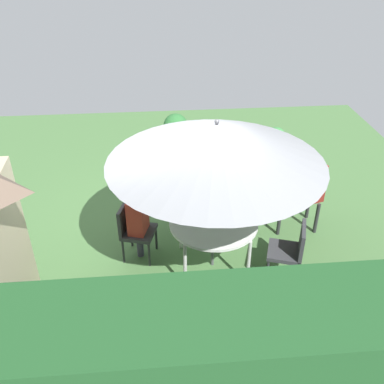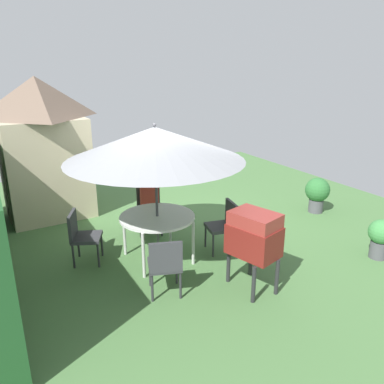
{
  "view_description": "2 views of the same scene",
  "coord_description": "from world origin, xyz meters",
  "px_view_note": "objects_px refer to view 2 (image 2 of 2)",
  "views": [
    {
      "loc": [
        -0.09,
        5.64,
        4.35
      ],
      "look_at": [
        -0.55,
        0.46,
        1.09
      ],
      "focal_mm": 40.15,
      "sensor_mm": 36.0,
      "label": 1
    },
    {
      "loc": [
        -6.22,
        3.12,
        3.16
      ],
      "look_at": [
        -0.77,
        0.11,
        1.09
      ],
      "focal_mm": 35.58,
      "sensor_mm": 36.0,
      "label": 2
    }
  ],
  "objects_px": {
    "chair_toward_house": "(225,223)",
    "chair_near_shed": "(149,207)",
    "bbq_grill": "(254,236)",
    "patio_table": "(157,219)",
    "garden_shed": "(42,146)",
    "person_in_red": "(149,195)",
    "patio_umbrella": "(155,144)",
    "chair_toward_hedge": "(165,263)",
    "chair_far_side": "(81,234)",
    "potted_plant_by_shed": "(317,192)",
    "potted_plant_by_grill": "(381,236)"
  },
  "relations": [
    {
      "from": "patio_table",
      "to": "chair_near_shed",
      "type": "height_order",
      "value": "chair_near_shed"
    },
    {
      "from": "patio_umbrella",
      "to": "chair_toward_house",
      "type": "bearing_deg",
      "value": -101.66
    },
    {
      "from": "chair_toward_house",
      "to": "potted_plant_by_shed",
      "type": "relative_size",
      "value": 1.13
    },
    {
      "from": "garden_shed",
      "to": "bbq_grill",
      "type": "bearing_deg",
      "value": -156.03
    },
    {
      "from": "chair_toward_house",
      "to": "potted_plant_by_grill",
      "type": "bearing_deg",
      "value": -125.56
    },
    {
      "from": "patio_umbrella",
      "to": "bbq_grill",
      "type": "bearing_deg",
      "value": -149.97
    },
    {
      "from": "chair_far_side",
      "to": "chair_toward_hedge",
      "type": "xyz_separation_m",
      "value": [
        -1.57,
        -0.8,
        0.0
      ]
    },
    {
      "from": "patio_table",
      "to": "chair_near_shed",
      "type": "relative_size",
      "value": 1.39
    },
    {
      "from": "patio_umbrella",
      "to": "chair_far_side",
      "type": "distance_m",
      "value": 1.95
    },
    {
      "from": "chair_toward_hedge",
      "to": "person_in_red",
      "type": "xyz_separation_m",
      "value": [
        2.12,
        -0.66,
        0.26
      ]
    },
    {
      "from": "chair_toward_house",
      "to": "potted_plant_by_grill",
      "type": "relative_size",
      "value": 1.29
    },
    {
      "from": "garden_shed",
      "to": "chair_toward_house",
      "type": "xyz_separation_m",
      "value": [
        -3.49,
        -2.43,
        -1.0
      ]
    },
    {
      "from": "chair_far_side",
      "to": "chair_toward_house",
      "type": "height_order",
      "value": "same"
    },
    {
      "from": "chair_toward_house",
      "to": "person_in_red",
      "type": "bearing_deg",
      "value": 33.7
    },
    {
      "from": "bbq_grill",
      "to": "patio_table",
      "type": "bearing_deg",
      "value": 30.03
    },
    {
      "from": "patio_umbrella",
      "to": "bbq_grill",
      "type": "height_order",
      "value": "patio_umbrella"
    },
    {
      "from": "chair_toward_house",
      "to": "potted_plant_by_shed",
      "type": "xyz_separation_m",
      "value": [
        0.56,
        -2.86,
        -0.06
      ]
    },
    {
      "from": "bbq_grill",
      "to": "person_in_red",
      "type": "xyz_separation_m",
      "value": [
        2.55,
        0.55,
        -0.06
      ]
    },
    {
      "from": "garden_shed",
      "to": "patio_table",
      "type": "bearing_deg",
      "value": -159.01
    },
    {
      "from": "garden_shed",
      "to": "chair_far_side",
      "type": "bearing_deg",
      "value": -178.04
    },
    {
      "from": "garden_shed",
      "to": "potted_plant_by_grill",
      "type": "bearing_deg",
      "value": -137.63
    },
    {
      "from": "garden_shed",
      "to": "chair_toward_house",
      "type": "bearing_deg",
      "value": -145.14
    },
    {
      "from": "garden_shed",
      "to": "patio_table",
      "type": "distance_m",
      "value": 3.56
    },
    {
      "from": "garden_shed",
      "to": "chair_far_side",
      "type": "distance_m",
      "value": 2.9
    },
    {
      "from": "potted_plant_by_shed",
      "to": "person_in_red",
      "type": "height_order",
      "value": "person_in_red"
    },
    {
      "from": "patio_table",
      "to": "chair_far_side",
      "type": "relative_size",
      "value": 1.39
    },
    {
      "from": "patio_table",
      "to": "person_in_red",
      "type": "distance_m",
      "value": 1.12
    },
    {
      "from": "garden_shed",
      "to": "potted_plant_by_grill",
      "type": "distance_m",
      "value": 6.9
    },
    {
      "from": "chair_toward_hedge",
      "to": "potted_plant_by_shed",
      "type": "relative_size",
      "value": 1.13
    },
    {
      "from": "chair_toward_hedge",
      "to": "potted_plant_by_grill",
      "type": "relative_size",
      "value": 1.29
    },
    {
      "from": "chair_toward_house",
      "to": "chair_near_shed",
      "type": "bearing_deg",
      "value": 31.41
    },
    {
      "from": "garden_shed",
      "to": "person_in_red",
      "type": "relative_size",
      "value": 2.36
    },
    {
      "from": "patio_table",
      "to": "potted_plant_by_grill",
      "type": "height_order",
      "value": "patio_table"
    },
    {
      "from": "patio_table",
      "to": "person_in_red",
      "type": "bearing_deg",
      "value": -16.04
    },
    {
      "from": "garden_shed",
      "to": "chair_near_shed",
      "type": "distance_m",
      "value": 2.8
    },
    {
      "from": "potted_plant_by_shed",
      "to": "garden_shed",
      "type": "bearing_deg",
      "value": 60.98
    },
    {
      "from": "bbq_grill",
      "to": "chair_toward_house",
      "type": "distance_m",
      "value": 1.32
    },
    {
      "from": "garden_shed",
      "to": "person_in_red",
      "type": "distance_m",
      "value": 2.77
    },
    {
      "from": "garden_shed",
      "to": "patio_table",
      "type": "height_order",
      "value": "garden_shed"
    },
    {
      "from": "bbq_grill",
      "to": "chair_near_shed",
      "type": "distance_m",
      "value": 2.71
    },
    {
      "from": "chair_toward_hedge",
      "to": "potted_plant_by_grill",
      "type": "xyz_separation_m",
      "value": [
        -0.74,
        -3.7,
        -0.12
      ]
    },
    {
      "from": "chair_toward_house",
      "to": "chair_toward_hedge",
      "type": "bearing_deg",
      "value": 117.58
    },
    {
      "from": "bbq_grill",
      "to": "potted_plant_by_grill",
      "type": "bearing_deg",
      "value": -97.03
    },
    {
      "from": "chair_far_side",
      "to": "chair_toward_house",
      "type": "relative_size",
      "value": 1.0
    },
    {
      "from": "garden_shed",
      "to": "patio_umbrella",
      "type": "relative_size",
      "value": 1.04
    },
    {
      "from": "bbq_grill",
      "to": "chair_toward_hedge",
      "type": "height_order",
      "value": "bbq_grill"
    },
    {
      "from": "patio_umbrella",
      "to": "potted_plant_by_grill",
      "type": "distance_m",
      "value": 4.12
    },
    {
      "from": "patio_umbrella",
      "to": "potted_plant_by_grill",
      "type": "height_order",
      "value": "patio_umbrella"
    },
    {
      "from": "patio_table",
      "to": "chair_toward_house",
      "type": "xyz_separation_m",
      "value": [
        -0.24,
        -1.19,
        -0.21
      ]
    },
    {
      "from": "bbq_grill",
      "to": "person_in_red",
      "type": "distance_m",
      "value": 2.61
    }
  ]
}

